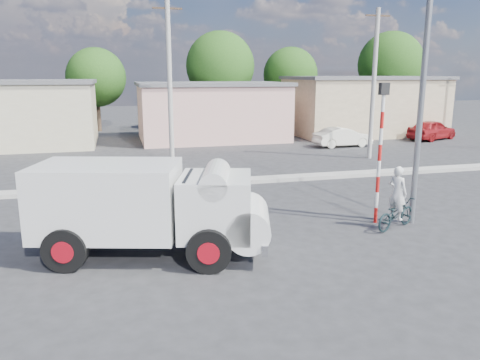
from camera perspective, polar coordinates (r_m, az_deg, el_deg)
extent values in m
plane|color=#29292C|center=(12.88, 7.15, -8.28)|extent=(120.00, 120.00, 0.00)
cube|color=#99968E|center=(20.18, -1.26, -0.17)|extent=(40.00, 0.80, 0.16)
cylinder|color=black|center=(11.94, -20.55, -8.00)|extent=(1.12, 0.59, 1.08)
cylinder|color=#B50C1B|center=(11.94, -20.55, -8.00)|extent=(0.60, 0.48, 0.53)
cylinder|color=black|center=(13.76, -17.47, -5.03)|extent=(1.12, 0.59, 1.08)
cylinder|color=#B50C1B|center=(13.76, -17.47, -5.03)|extent=(0.60, 0.48, 0.53)
cylinder|color=black|center=(11.17, -3.80, -8.63)|extent=(1.12, 0.59, 1.08)
cylinder|color=#B50C1B|center=(11.17, -3.80, -8.63)|extent=(0.60, 0.48, 0.53)
cylinder|color=black|center=(13.09, -3.05, -5.35)|extent=(1.12, 0.59, 1.08)
cylinder|color=#B50C1B|center=(13.09, -3.05, -5.35)|extent=(0.60, 0.48, 0.53)
cube|color=black|center=(12.36, -11.61, -6.34)|extent=(4.67, 2.44, 0.18)
cube|color=silver|center=(12.32, -15.80, -2.25)|extent=(3.97, 3.03, 1.81)
cube|color=silver|center=(11.86, -2.97, -3.09)|extent=(2.24, 2.41, 1.52)
cylinder|color=silver|center=(11.96, 1.04, -5.14)|extent=(1.58, 2.22, 1.08)
cylinder|color=silver|center=(11.69, -3.01, 0.14)|extent=(1.20, 2.11, 0.68)
cube|color=silver|center=(12.10, 2.90, -6.90)|extent=(0.70, 2.06, 0.27)
cube|color=black|center=(11.82, -6.31, -1.00)|extent=(0.53, 1.62, 0.68)
imported|color=#162629|center=(15.00, 18.46, -3.92)|extent=(1.87, 1.31, 0.93)
imported|color=silver|center=(14.91, 18.56, -2.62)|extent=(0.61, 0.71, 1.64)
imported|color=white|center=(31.06, 12.41, 5.13)|extent=(3.85, 1.55, 1.24)
imported|color=maroon|center=(36.26, 22.34, 5.69)|extent=(4.52, 3.13, 1.43)
cylinder|color=red|center=(15.45, 16.20, -4.12)|extent=(0.11, 0.11, 0.50)
cylinder|color=white|center=(15.32, 16.32, -2.33)|extent=(0.11, 0.11, 0.50)
cylinder|color=red|center=(15.20, 16.44, -0.51)|extent=(0.11, 0.11, 0.50)
cylinder|color=white|center=(15.10, 16.55, 1.34)|extent=(0.11, 0.11, 0.50)
cylinder|color=red|center=(15.01, 16.68, 3.21)|extent=(0.11, 0.11, 0.50)
cylinder|color=white|center=(14.94, 16.80, 5.10)|extent=(0.11, 0.11, 0.50)
cylinder|color=red|center=(14.89, 16.92, 7.01)|extent=(0.11, 0.11, 0.50)
cylinder|color=white|center=(14.85, 17.05, 8.92)|extent=(0.11, 0.11, 0.50)
cube|color=black|center=(14.83, 17.16, 10.58)|extent=(0.28, 0.18, 0.36)
cylinder|color=slate|center=(15.19, 21.45, 11.52)|extent=(0.18, 0.18, 9.00)
cube|color=#D9A095|center=(33.88, -3.53, 8.20)|extent=(10.00, 7.00, 3.80)
cube|color=#59595B|center=(33.78, -3.58, 11.61)|extent=(10.30, 7.30, 0.24)
cube|color=tan|center=(38.06, 14.69, 8.62)|extent=(11.00, 7.00, 4.20)
cube|color=#59595B|center=(37.98, 14.88, 11.95)|extent=(11.30, 7.30, 0.24)
cylinder|color=#38281E|center=(40.26, -16.90, 8.17)|extent=(0.36, 0.36, 3.47)
sphere|color=#305E1C|center=(40.16, -17.14, 11.87)|extent=(4.71, 4.71, 4.71)
cylinder|color=#38281E|center=(40.13, -2.40, 9.21)|extent=(0.36, 0.36, 4.20)
sphere|color=#305E1C|center=(40.06, -2.44, 13.71)|extent=(5.70, 5.70, 5.70)
cylinder|color=#38281E|center=(44.06, 6.08, 9.11)|extent=(0.36, 0.36, 3.64)
sphere|color=#305E1C|center=(43.98, 6.16, 12.66)|extent=(4.94, 4.94, 4.94)
cylinder|color=#38281E|center=(46.26, 17.61, 9.22)|extent=(0.36, 0.36, 4.37)
sphere|color=#305E1C|center=(46.21, 17.89, 13.27)|extent=(5.93, 5.93, 5.93)
cylinder|color=#99968E|center=(23.28, -8.55, 11.16)|extent=(0.24, 0.24, 8.00)
cube|color=#38281E|center=(23.46, -8.86, 19.98)|extent=(1.40, 0.08, 0.08)
cylinder|color=#99968E|center=(26.82, 15.97, 11.02)|extent=(0.24, 0.24, 8.00)
cube|color=#38281E|center=(26.98, 16.46, 18.67)|extent=(1.40, 0.08, 0.08)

